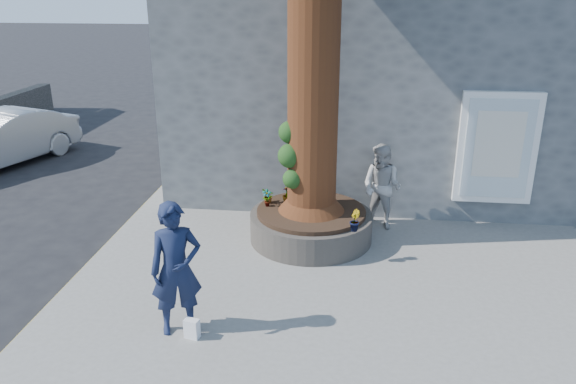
# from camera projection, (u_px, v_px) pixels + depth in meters

# --- Properties ---
(ground) EXTENTS (120.00, 120.00, 0.00)m
(ground) POSITION_uv_depth(u_px,v_px,m) (251.00, 296.00, 8.98)
(ground) COLOR black
(ground) RESTS_ON ground
(pavement) EXTENTS (9.00, 8.00, 0.12)m
(pavement) POSITION_uv_depth(u_px,v_px,m) (346.00, 268.00, 9.72)
(pavement) COLOR slate
(pavement) RESTS_ON ground
(yellow_line) EXTENTS (0.10, 30.00, 0.01)m
(yellow_line) POSITION_uv_depth(u_px,v_px,m) (96.00, 257.00, 10.24)
(yellow_line) COLOR yellow
(yellow_line) RESTS_ON ground
(stone_shop) EXTENTS (10.30, 8.30, 6.30)m
(stone_shop) POSITION_uv_depth(u_px,v_px,m) (395.00, 47.00, 14.29)
(stone_shop) COLOR #4E5253
(stone_shop) RESTS_ON ground
(planter) EXTENTS (2.30, 2.30, 0.60)m
(planter) POSITION_uv_depth(u_px,v_px,m) (311.00, 225.00, 10.61)
(planter) COLOR black
(planter) RESTS_ON pavement
(man) EXTENTS (0.82, 0.69, 1.91)m
(man) POSITION_uv_depth(u_px,v_px,m) (176.00, 269.00, 7.58)
(man) COLOR #141C38
(man) RESTS_ON pavement
(woman) EXTENTS (1.04, 0.97, 1.69)m
(woman) POSITION_uv_depth(u_px,v_px,m) (382.00, 187.00, 10.93)
(woman) COLOR #AFABA7
(woman) RESTS_ON pavement
(shopping_bag) EXTENTS (0.22, 0.16, 0.28)m
(shopping_bag) POSITION_uv_depth(u_px,v_px,m) (192.00, 329.00, 7.69)
(shopping_bag) COLOR white
(shopping_bag) RESTS_ON pavement
(car_silver) EXTENTS (2.84, 4.63, 1.44)m
(car_silver) POSITION_uv_depth(u_px,v_px,m) (1.00, 139.00, 15.19)
(car_silver) COLOR #989A9F
(car_silver) RESTS_ON ground
(plant_a) EXTENTS (0.19, 0.14, 0.34)m
(plant_a) POSITION_uv_depth(u_px,v_px,m) (267.00, 198.00, 10.60)
(plant_a) COLOR gray
(plant_a) RESTS_ON planter
(plant_b) EXTENTS (0.22, 0.22, 0.37)m
(plant_b) POSITION_uv_depth(u_px,v_px,m) (354.00, 220.00, 9.56)
(plant_b) COLOR gray
(plant_b) RESTS_ON planter
(plant_c) EXTENTS (0.25, 0.25, 0.33)m
(plant_c) POSITION_uv_depth(u_px,v_px,m) (287.00, 194.00, 10.79)
(plant_c) COLOR gray
(plant_c) RESTS_ON planter
(plant_d) EXTENTS (0.25, 0.27, 0.28)m
(plant_d) POSITION_uv_depth(u_px,v_px,m) (268.00, 196.00, 10.77)
(plant_d) COLOR gray
(plant_d) RESTS_ON planter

